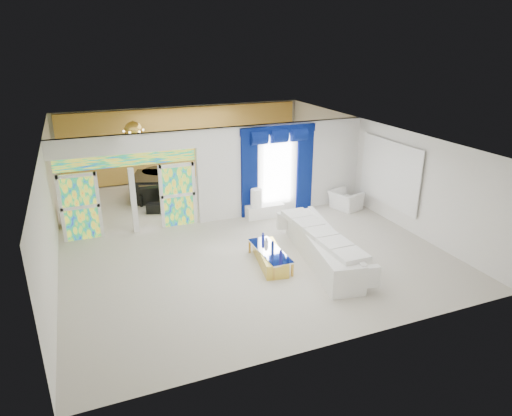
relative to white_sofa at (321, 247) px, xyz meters
name	(u,v)px	position (x,y,z in m)	size (l,w,h in m)	color
floor	(233,230)	(-1.52, 2.80, -0.37)	(12.00, 12.00, 0.00)	#B7AF9E
dividing_wall	(283,168)	(0.63, 3.80, 1.13)	(5.70, 0.18, 3.00)	white
dividing_header	(125,144)	(-4.37, 3.80, 2.36)	(4.30, 0.18, 0.55)	white
stained_panel_left	(80,207)	(-5.80, 3.80, 0.63)	(0.95, 0.04, 2.00)	#994C3F
stained_panel_right	(178,195)	(-2.95, 3.80, 0.63)	(0.95, 0.04, 2.00)	#994C3F
stained_transom	(127,160)	(-4.37, 3.80, 1.88)	(4.00, 0.05, 0.35)	#994C3F
window_pane	(277,171)	(0.38, 3.70, 1.08)	(1.00, 0.02, 2.30)	white
blue_drape_left	(249,176)	(-0.62, 3.67, 1.03)	(0.55, 0.10, 2.80)	#030948
blue_drape_right	(305,169)	(1.38, 3.67, 1.03)	(0.55, 0.10, 2.80)	#030948
blue_pelmet	(278,130)	(0.38, 3.67, 2.45)	(2.60, 0.12, 0.25)	#030948
wall_mirror	(390,173)	(3.42, 1.80, 1.18)	(0.04, 2.70, 1.90)	white
gold_curtains	(185,143)	(-1.52, 8.70, 1.13)	(9.70, 0.12, 2.90)	#C88730
white_sofa	(321,247)	(0.00, 0.00, 0.00)	(0.83, 3.88, 0.74)	white
coffee_table	(270,257)	(-1.35, 0.30, -0.18)	(0.57, 1.72, 0.38)	gold
console_table	(265,211)	(-0.18, 3.41, -0.16)	(1.25, 0.40, 0.42)	white
table_lamp	(256,198)	(-0.48, 3.41, 0.34)	(0.36, 0.36, 0.58)	white
armchair	(345,200)	(2.70, 3.08, -0.05)	(0.97, 0.85, 0.63)	white
grand_piano	(152,187)	(-3.28, 6.72, 0.06)	(1.31, 1.72, 0.87)	black
piano_bench	(161,208)	(-3.28, 5.12, -0.21)	(0.96, 0.37, 0.32)	black
tv_console	(72,213)	(-6.08, 5.01, 0.04)	(0.56, 0.51, 0.81)	tan
chandelier	(133,130)	(-3.82, 6.20, 2.28)	(0.60, 0.60, 0.60)	gold
decanters	(271,247)	(-1.31, 0.32, 0.12)	(0.12, 1.30, 0.26)	#152097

